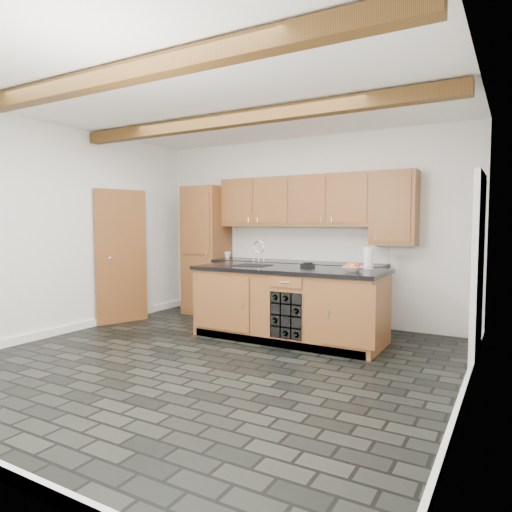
{
  "coord_description": "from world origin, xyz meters",
  "views": [
    {
      "loc": [
        2.84,
        -3.95,
        1.48
      ],
      "look_at": [
        0.1,
        0.8,
        1.1
      ],
      "focal_mm": 32.0,
      "sensor_mm": 36.0,
      "label": 1
    }
  ],
  "objects": [
    {
      "name": "back_cabinetry",
      "position": [
        -0.38,
        2.24,
        0.98
      ],
      "size": [
        3.65,
        0.62,
        2.2
      ],
      "color": "brown",
      "rests_on": "ground"
    },
    {
      "name": "paper_towel",
      "position": [
        1.23,
        1.63,
        1.06
      ],
      "size": [
        0.12,
        0.12,
        0.27
      ],
      "primitive_type": "cylinder",
      "color": "white",
      "rests_on": "island"
    },
    {
      "name": "fruit_bowl",
      "position": [
        1.16,
        1.25,
        0.96
      ],
      "size": [
        0.25,
        0.25,
        0.06
      ],
      "primitive_type": "imported",
      "rotation": [
        0.0,
        0.0,
        0.04
      ],
      "color": "white",
      "rests_on": "island"
    },
    {
      "name": "kitchen_scale",
      "position": [
        0.49,
        1.47,
        0.96
      ],
      "size": [
        0.21,
        0.16,
        0.06
      ],
      "rotation": [
        0.0,
        0.0,
        0.33
      ],
      "color": "black",
      "rests_on": "island"
    },
    {
      "name": "island",
      "position": [
        0.31,
        1.28,
        0.46
      ],
      "size": [
        2.48,
        0.96,
        0.93
      ],
      "color": "brown",
      "rests_on": "ground"
    },
    {
      "name": "mug",
      "position": [
        -1.3,
        2.29,
        0.98
      ],
      "size": [
        0.13,
        0.13,
        0.1
      ],
      "primitive_type": "imported",
      "rotation": [
        0.0,
        0.0,
        0.23
      ],
      "color": "white",
      "rests_on": "back_cabinetry"
    },
    {
      "name": "room_shell",
      "position": [
        -0.09,
        0.53,
        1.53
      ],
      "size": [
        5.01,
        5.0,
        5.0
      ],
      "color": "white",
      "rests_on": "ground"
    },
    {
      "name": "ground",
      "position": [
        0.0,
        0.0,
        0.0
      ],
      "size": [
        5.0,
        5.0,
        0.0
      ],
      "primitive_type": "plane",
      "color": "black",
      "rests_on": "ground"
    },
    {
      "name": "faucet",
      "position": [
        -0.25,
        1.33,
        0.96
      ],
      "size": [
        0.45,
        0.4,
        0.34
      ],
      "color": "black",
      "rests_on": "island"
    },
    {
      "name": "fruit_cluster",
      "position": [
        1.16,
        1.25,
        0.99
      ],
      "size": [
        0.16,
        0.17,
        0.07
      ],
      "color": "red",
      "rests_on": "fruit_bowl"
    }
  ]
}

